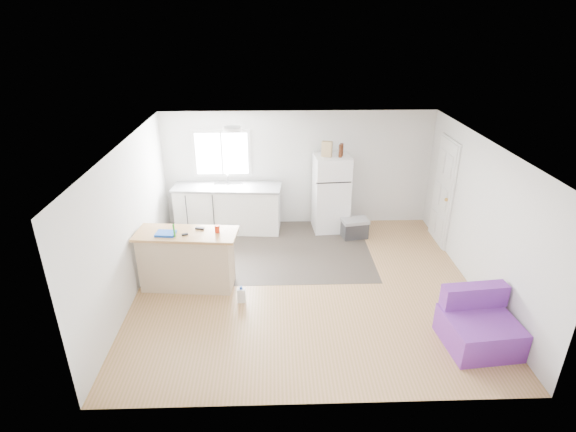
% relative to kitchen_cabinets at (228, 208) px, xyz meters
% --- Properties ---
extents(room, '(5.51, 5.01, 2.41)m').
position_rel_kitchen_cabinets_xyz_m(room, '(1.45, -2.16, 0.71)').
color(room, olive).
rests_on(room, ground).
extents(vinyl_zone, '(4.05, 2.50, 0.00)m').
position_rel_kitchen_cabinets_xyz_m(vinyl_zone, '(0.73, -0.91, -0.49)').
color(vinyl_zone, '#342C27').
rests_on(vinyl_zone, floor).
extents(window, '(1.18, 0.06, 0.98)m').
position_rel_kitchen_cabinets_xyz_m(window, '(-0.10, 0.32, 1.06)').
color(window, white).
rests_on(window, back_wall).
extents(interior_door, '(0.11, 0.92, 2.10)m').
position_rel_kitchen_cabinets_xyz_m(interior_door, '(4.18, -0.62, 0.52)').
color(interior_door, white).
rests_on(interior_door, right_wall).
extents(ceiling_fixture, '(0.30, 0.30, 0.07)m').
position_rel_kitchen_cabinets_xyz_m(ceiling_fixture, '(0.25, -0.96, 1.87)').
color(ceiling_fixture, white).
rests_on(ceiling_fixture, ceiling).
extents(kitchen_cabinets, '(2.21, 0.84, 1.25)m').
position_rel_kitchen_cabinets_xyz_m(kitchen_cabinets, '(0.00, 0.00, 0.00)').
color(kitchen_cabinets, white).
rests_on(kitchen_cabinets, floor).
extents(peninsula, '(1.65, 0.76, 0.98)m').
position_rel_kitchen_cabinets_xyz_m(peninsula, '(-0.48, -2.12, 0.01)').
color(peninsula, '#C4AF8E').
rests_on(peninsula, floor).
extents(refrigerator, '(0.74, 0.71, 1.58)m').
position_rel_kitchen_cabinets_xyz_m(refrigerator, '(2.11, -0.01, 0.30)').
color(refrigerator, white).
rests_on(refrigerator, floor).
extents(cooler, '(0.57, 0.44, 0.40)m').
position_rel_kitchen_cabinets_xyz_m(cooler, '(2.56, -0.43, -0.29)').
color(cooler, '#2C2C2E').
rests_on(cooler, floor).
extents(purple_seat, '(0.99, 0.94, 0.75)m').
position_rel_kitchen_cabinets_xyz_m(purple_seat, '(3.70, -3.66, -0.22)').
color(purple_seat, '#682D93').
rests_on(purple_seat, floor).
extents(cleaner_jug, '(0.13, 0.09, 0.28)m').
position_rel_kitchen_cabinets_xyz_m(cleaner_jug, '(0.42, -2.60, -0.37)').
color(cleaner_jug, silver).
rests_on(cleaner_jug, floor).
extents(mop, '(0.23, 0.35, 1.24)m').
position_rel_kitchen_cabinets_xyz_m(mop, '(-0.70, -2.25, -0.26)').
color(mop, green).
rests_on(mop, floor).
extents(red_cup, '(0.08, 0.08, 0.12)m').
position_rel_kitchen_cabinets_xyz_m(red_cup, '(0.05, -2.12, 0.55)').
color(red_cup, red).
rests_on(red_cup, peninsula).
extents(blue_tray, '(0.32, 0.25, 0.04)m').
position_rel_kitchen_cabinets_xyz_m(blue_tray, '(-0.75, -2.18, 0.51)').
color(blue_tray, blue).
rests_on(blue_tray, peninsula).
extents(tool_a, '(0.15, 0.08, 0.03)m').
position_rel_kitchen_cabinets_xyz_m(tool_a, '(-0.25, -2.00, 0.51)').
color(tool_a, black).
rests_on(tool_a, peninsula).
extents(tool_b, '(0.11, 0.06, 0.03)m').
position_rel_kitchen_cabinets_xyz_m(tool_b, '(-0.45, -2.21, 0.51)').
color(tool_b, black).
rests_on(tool_b, peninsula).
extents(cardboard_box, '(0.22, 0.16, 0.30)m').
position_rel_kitchen_cabinets_xyz_m(cardboard_box, '(1.99, -0.05, 1.24)').
color(cardboard_box, tan).
rests_on(cardboard_box, refrigerator).
extents(bottle_left, '(0.08, 0.08, 0.25)m').
position_rel_kitchen_cabinets_xyz_m(bottle_left, '(2.24, -0.11, 1.21)').
color(bottle_left, '#3C190B').
rests_on(bottle_left, refrigerator).
extents(bottle_right, '(0.07, 0.07, 0.25)m').
position_rel_kitchen_cabinets_xyz_m(bottle_right, '(2.28, -0.02, 1.21)').
color(bottle_right, '#3C190B').
rests_on(bottle_right, refrigerator).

